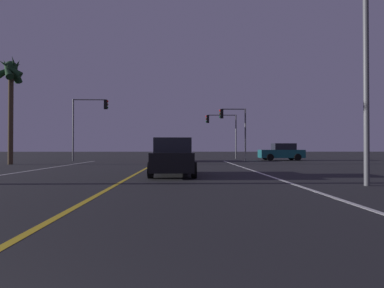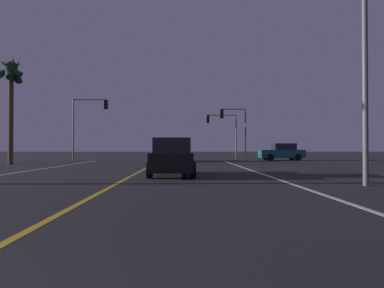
{
  "view_description": "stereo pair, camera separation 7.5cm",
  "coord_description": "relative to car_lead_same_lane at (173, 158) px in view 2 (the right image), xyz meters",
  "views": [
    {
      "loc": [
        2.32,
        -0.35,
        1.27
      ],
      "look_at": [
        3.03,
        27.05,
        1.59
      ],
      "focal_mm": 29.49,
      "sensor_mm": 36.0,
      "label": 1
    },
    {
      "loc": [
        2.39,
        -0.35,
        1.27
      ],
      "look_at": [
        3.03,
        27.05,
        1.59
      ],
      "focal_mm": 29.49,
      "sensor_mm": 36.0,
      "label": 2
    }
  ],
  "objects": [
    {
      "name": "car_crossing_side",
      "position": [
        10.27,
        16.89,
        0.0
      ],
      "size": [
        4.3,
        2.02,
        1.7
      ],
      "rotation": [
        0.0,
        0.0,
        3.14
      ],
      "color": "black",
      "rests_on": "ground"
    },
    {
      "name": "traffic_light_far_right",
      "position": [
        4.72,
        21.57,
        2.98
      ],
      "size": [
        3.56,
        0.36,
        5.06
      ],
      "rotation": [
        0.0,
        0.0,
        3.14
      ],
      "color": "#4C4C51",
      "rests_on": "ground"
    },
    {
      "name": "street_lamp_right_near",
      "position": [
        6.06,
        -4.01,
        4.74
      ],
      "size": [
        2.44,
        0.44,
        8.86
      ],
      "rotation": [
        0.0,
        0.0,
        3.14
      ],
      "color": "#4C4C51",
      "rests_on": "ground"
    },
    {
      "name": "car_lead_same_lane",
      "position": [
        0.0,
        0.0,
        0.0
      ],
      "size": [
        2.02,
        4.3,
        1.7
      ],
      "rotation": [
        0.0,
        0.0,
        1.57
      ],
      "color": "black",
      "rests_on": "ground"
    },
    {
      "name": "lane_center_divider",
      "position": [
        -1.84,
        -2.23,
        -0.82
      ],
      "size": [
        0.16,
        35.58,
        0.01
      ],
      "primitive_type": "cube",
      "color": "gold",
      "rests_on": "ground"
    },
    {
      "name": "traffic_light_near_right",
      "position": [
        5.22,
        16.07,
        2.94
      ],
      "size": [
        2.62,
        0.36,
        5.07
      ],
      "rotation": [
        0.0,
        0.0,
        3.14
      ],
      "color": "#4C4C51",
      "rests_on": "ground"
    },
    {
      "name": "lane_edge_right",
      "position": [
        4.3,
        -2.23,
        -0.82
      ],
      "size": [
        0.16,
        35.58,
        0.01
      ],
      "primitive_type": "cube",
      "color": "silver",
      "rests_on": "ground"
    },
    {
      "name": "palm_tree_left_mid",
      "position": [
        -12.67,
        9.86,
        5.75
      ],
      "size": [
        2.1,
        2.22,
        8.25
      ],
      "color": "#473826",
      "rests_on": "ground"
    },
    {
      "name": "car_ahead_far",
      "position": [
        -0.05,
        14.95,
        0.0
      ],
      "size": [
        2.02,
        4.3,
        1.7
      ],
      "rotation": [
        0.0,
        0.0,
        1.57
      ],
      "color": "black",
      "rests_on": "ground"
    },
    {
      "name": "traffic_light_near_left",
      "position": [
        -8.58,
        16.07,
        3.57
      ],
      "size": [
        3.42,
        0.36,
        5.93
      ],
      "color": "#4C4C51",
      "rests_on": "ground"
    }
  ]
}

